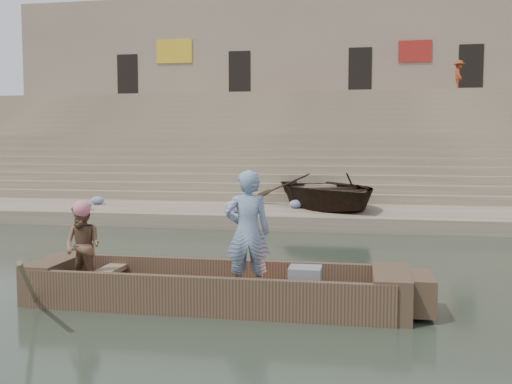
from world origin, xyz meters
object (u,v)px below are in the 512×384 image
(main_rowboat, at_px, (214,297))
(television, at_px, (304,281))
(beached_rowboat, at_px, (327,190))
(pedestrian, at_px, (459,75))
(standing_man, at_px, (248,232))
(rowing_man, at_px, (83,246))

(main_rowboat, xyz_separation_m, television, (1.34, -0.00, 0.31))
(main_rowboat, bearing_deg, beached_rowboat, 83.70)
(television, relative_size, pedestrian, 0.30)
(beached_rowboat, xyz_separation_m, pedestrian, (5.99, 12.94, 5.01))
(main_rowboat, bearing_deg, standing_man, -13.66)
(rowing_man, bearing_deg, standing_man, 13.42)
(rowing_man, bearing_deg, main_rowboat, 17.29)
(standing_man, height_order, pedestrian, pedestrian)
(television, bearing_deg, beached_rowboat, 91.29)
(main_rowboat, height_order, television, television)
(standing_man, xyz_separation_m, pedestrian, (6.57, 23.12, 4.84))
(rowing_man, distance_m, pedestrian, 25.40)
(rowing_man, distance_m, beached_rowboat, 10.68)
(main_rowboat, relative_size, standing_man, 2.79)
(television, distance_m, pedestrian, 24.35)
(rowing_man, xyz_separation_m, beached_rowboat, (3.11, 10.21, 0.10))
(rowing_man, relative_size, television, 2.72)
(main_rowboat, height_order, beached_rowboat, beached_rowboat)
(television, height_order, beached_rowboat, beached_rowboat)
(standing_man, xyz_separation_m, beached_rowboat, (0.58, 10.18, -0.17))
(main_rowboat, xyz_separation_m, rowing_man, (-2.00, -0.16, 0.74))
(standing_man, xyz_separation_m, rowing_man, (-2.53, -0.03, -0.27))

